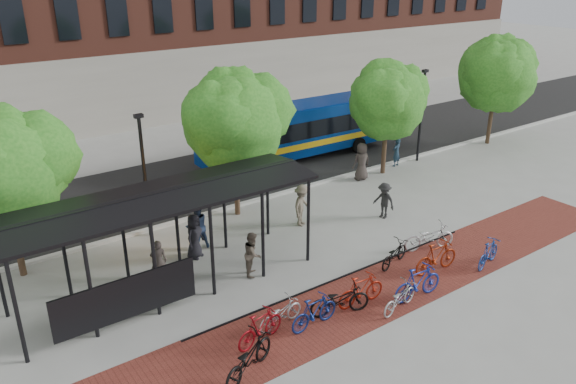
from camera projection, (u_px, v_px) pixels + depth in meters
ground at (337, 223)px, 24.26m from camera, size 160.00×160.00×0.00m
asphalt_street at (241, 171)px, 30.27m from camera, size 160.00×8.00×0.01m
curb at (283, 193)px, 27.24m from camera, size 160.00×0.25×0.12m
brick_strip at (386, 288)px, 19.43m from camera, size 24.00×3.00×0.01m
bike_rack_rail at (340, 289)px, 19.41m from camera, size 12.00×0.05×0.95m
bus_shelter at (159, 208)px, 18.38m from camera, size 10.60×3.07×3.60m
tree_a at (4, 163)px, 18.75m from camera, size 4.90×4.00×6.18m
tree_b at (235, 116)px, 23.51m from camera, size 5.15×4.20×6.47m
tree_c at (388, 97)px, 28.50m from camera, size 4.66×3.80×5.92m
tree_d at (498, 70)px, 33.20m from camera, size 5.39×4.40×6.55m
lamp_post_left at (144, 173)px, 22.15m from camera, size 0.35×0.20×5.12m
lamp_post_right at (421, 113)px, 30.76m from camera, size 0.35×0.20×5.12m
bus at (295, 128)px, 31.50m from camera, size 11.51×2.95×3.09m
bike_0 at (248, 357)px, 15.19m from camera, size 2.27×1.57×1.13m
bike_1 at (260, 327)px, 16.47m from camera, size 1.86×0.86×1.08m
bike_2 at (280, 313)px, 17.28m from camera, size 1.76×0.81×0.89m
bike_3 at (314, 312)px, 17.19m from camera, size 1.82×0.60×1.08m
bike_4 at (340, 300)px, 17.83m from camera, size 2.13×1.31×1.06m
bike_5 at (361, 290)px, 18.32m from camera, size 1.85×0.65×1.09m
bike_6 at (399, 298)px, 18.07m from camera, size 1.82×0.93×0.91m
bike_7 at (418, 283)px, 18.64m from camera, size 2.03×0.72×1.20m
bike_8 at (394, 254)px, 20.75m from camera, size 1.84×1.06×0.92m
bike_9 at (436, 257)px, 20.25m from camera, size 2.01×0.72×1.19m
bike_10 at (429, 237)px, 21.83m from camera, size 2.21×1.41×1.10m
bike_11 at (488, 253)px, 20.69m from camera, size 1.79×0.88×1.03m
pedestrian_0 at (194, 236)px, 21.14m from camera, size 1.03×0.93×1.77m
pedestrian_1 at (159, 261)px, 19.59m from camera, size 0.68×0.58×1.59m
pedestrian_2 at (197, 226)px, 21.81m from camera, size 0.95×0.76×1.89m
pedestrian_3 at (302, 205)px, 23.74m from camera, size 1.36×1.19×1.83m
pedestrian_6 at (362, 162)px, 28.68m from camera, size 1.04×0.76×1.97m
pedestrian_7 at (396, 152)px, 30.68m from camera, size 0.62×0.45×1.56m
pedestrian_8 at (253, 254)px, 20.02m from camera, size 0.99×1.02×1.65m
pedestrian_9 at (384, 201)px, 24.47m from camera, size 0.77×1.14×1.62m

